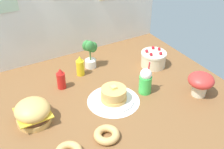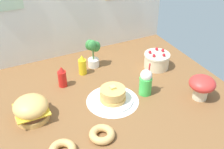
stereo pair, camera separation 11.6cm
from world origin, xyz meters
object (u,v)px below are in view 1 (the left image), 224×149
(burger, at_px, (33,112))
(mushroom_stool, at_px, (201,82))
(donut_chocolate, at_px, (107,135))
(mustard_bottle, at_px, (80,66))
(potted_plant, at_px, (90,52))
(ketchup_bottle, at_px, (61,79))
(layer_cake, at_px, (153,59))
(pancake_stack, at_px, (114,95))
(cream_soda_cup, at_px, (146,81))

(burger, bearing_deg, mushroom_stool, -15.47)
(burger, distance_m, mushroom_stool, 1.28)
(donut_chocolate, bearing_deg, mustard_bottle, 78.19)
(burger, bearing_deg, potted_plant, 34.77)
(ketchup_bottle, relative_size, mustard_bottle, 1.00)
(layer_cake, distance_m, potted_plant, 0.58)
(burger, distance_m, mustard_bottle, 0.66)
(pancake_stack, xyz_separation_m, donut_chocolate, (-0.23, -0.31, -0.03))
(pancake_stack, relative_size, layer_cake, 1.36)
(ketchup_bottle, height_order, cream_soda_cup, cream_soda_cup)
(layer_cake, bearing_deg, pancake_stack, -154.83)
(cream_soda_cup, bearing_deg, pancake_stack, 174.50)
(burger, relative_size, cream_soda_cup, 0.88)
(burger, distance_m, pancake_stack, 0.60)
(burger, xyz_separation_m, donut_chocolate, (0.37, -0.39, -0.06))
(mustard_bottle, height_order, potted_plant, potted_plant)
(layer_cake, bearing_deg, mustard_bottle, 163.13)
(mustard_bottle, bearing_deg, potted_plant, 28.46)
(burger, bearing_deg, cream_soda_cup, -6.84)
(mustard_bottle, height_order, cream_soda_cup, cream_soda_cup)
(layer_cake, relative_size, cream_soda_cup, 0.83)
(pancake_stack, xyz_separation_m, mushroom_stool, (0.63, -0.26, 0.07))
(burger, distance_m, donut_chocolate, 0.54)
(burger, xyz_separation_m, layer_cake, (1.18, 0.19, -0.01))
(burger, height_order, mustard_bottle, mustard_bottle)
(cream_soda_cup, distance_m, mushroom_stool, 0.43)
(cream_soda_cup, relative_size, mushroom_stool, 1.36)
(burger, distance_m, ketchup_bottle, 0.43)
(ketchup_bottle, height_order, donut_chocolate, ketchup_bottle)
(mushroom_stool, bearing_deg, donut_chocolate, -176.85)
(donut_chocolate, xyz_separation_m, mushroom_stool, (0.86, 0.05, 0.09))
(mustard_bottle, bearing_deg, cream_soda_cup, -55.16)
(ketchup_bottle, distance_m, mustard_bottle, 0.24)
(layer_cake, xyz_separation_m, mushroom_stool, (0.05, -0.53, 0.05))
(burger, relative_size, mushroom_stool, 1.21)
(ketchup_bottle, bearing_deg, burger, -137.75)
(mustard_bottle, height_order, mushroom_stool, mushroom_stool)
(ketchup_bottle, relative_size, cream_soda_cup, 0.67)
(ketchup_bottle, distance_m, cream_soda_cup, 0.68)
(burger, distance_m, layer_cake, 1.19)
(pancake_stack, bearing_deg, layer_cake, 25.17)
(mustard_bottle, bearing_deg, mushroom_stool, -46.26)
(donut_chocolate, bearing_deg, burger, 133.58)
(layer_cake, bearing_deg, donut_chocolate, -144.27)
(burger, relative_size, mustard_bottle, 1.33)
(donut_chocolate, height_order, potted_plant, potted_plant)
(ketchup_bottle, xyz_separation_m, mushroom_stool, (0.92, -0.63, 0.03))
(burger, relative_size, potted_plant, 0.87)
(cream_soda_cup, relative_size, potted_plant, 0.98)
(mushroom_stool, bearing_deg, mustard_bottle, 133.74)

